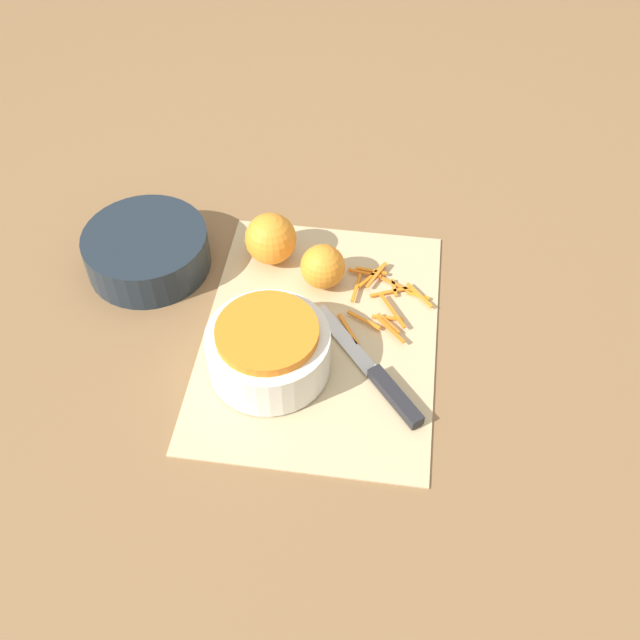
# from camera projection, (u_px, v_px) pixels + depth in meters

# --- Properties ---
(ground_plane) EXTENTS (4.00, 4.00, 0.00)m
(ground_plane) POSITION_uv_depth(u_px,v_px,m) (320.00, 336.00, 1.11)
(ground_plane) COLOR olive
(cutting_board) EXTENTS (0.46, 0.34, 0.01)m
(cutting_board) POSITION_uv_depth(u_px,v_px,m) (320.00, 334.00, 1.11)
(cutting_board) COLOR #CCB284
(cutting_board) RESTS_ON ground_plane
(bowl_speckled) EXTENTS (0.17, 0.17, 0.08)m
(bowl_speckled) POSITION_uv_depth(u_px,v_px,m) (268.00, 348.00, 1.04)
(bowl_speckled) COLOR silver
(bowl_speckled) RESTS_ON cutting_board
(bowl_dark) EXTENTS (0.20, 0.20, 0.07)m
(bowl_dark) POSITION_uv_depth(u_px,v_px,m) (147.00, 250.00, 1.18)
(bowl_dark) COLOR #1E2833
(bowl_dark) RESTS_ON ground_plane
(knife) EXTENTS (0.21, 0.18, 0.02)m
(knife) POSITION_uv_depth(u_px,v_px,m) (383.00, 383.00, 1.04)
(knife) COLOR #232328
(knife) RESTS_ON cutting_board
(orange_left) EXTENTS (0.08, 0.08, 0.08)m
(orange_left) POSITION_uv_depth(u_px,v_px,m) (271.00, 239.00, 1.18)
(orange_left) COLOR orange
(orange_left) RESTS_ON cutting_board
(orange_right) EXTENTS (0.07, 0.07, 0.07)m
(orange_right) POSITION_uv_depth(u_px,v_px,m) (323.00, 267.00, 1.15)
(orange_right) COLOR orange
(orange_right) RESTS_ON cutting_board
(peel_pile) EXTENTS (0.17, 0.14, 0.01)m
(peel_pile) POSITION_uv_depth(u_px,v_px,m) (382.00, 298.00, 1.15)
(peel_pile) COLOR orange
(peel_pile) RESTS_ON cutting_board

